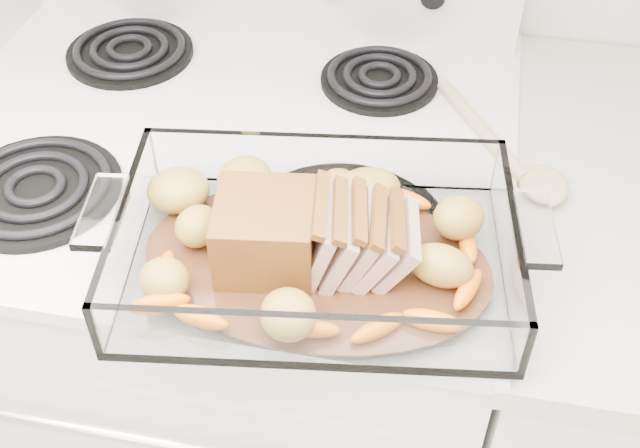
% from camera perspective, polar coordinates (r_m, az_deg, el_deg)
% --- Properties ---
extents(electric_range, '(0.78, 0.70, 1.12)m').
position_cam_1_polar(electric_range, '(1.41, -5.39, -8.29)').
color(electric_range, white).
rests_on(electric_range, ground).
extents(counter_right, '(0.58, 0.68, 0.93)m').
position_cam_1_polar(counter_right, '(1.44, 21.72, -12.19)').
color(counter_right, white).
rests_on(counter_right, ground).
extents(baking_dish, '(0.42, 0.28, 0.08)m').
position_cam_1_polar(baking_dish, '(0.87, -0.25, -2.17)').
color(baking_dish, white).
rests_on(baking_dish, electric_range).
extents(pork_roast, '(0.22, 0.10, 0.08)m').
position_cam_1_polar(pork_roast, '(0.86, -1.64, -0.71)').
color(pork_roast, brown).
rests_on(pork_roast, baking_dish).
extents(roast_vegetables, '(0.37, 0.20, 0.05)m').
position_cam_1_polar(roast_vegetables, '(0.89, -0.04, -0.06)').
color(roast_vegetables, orange).
rests_on(roast_vegetables, baking_dish).
extents(wooden_spoon, '(0.18, 0.24, 0.02)m').
position_cam_1_polar(wooden_spoon, '(1.05, 13.73, 4.48)').
color(wooden_spoon, tan).
rests_on(wooden_spoon, electric_range).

